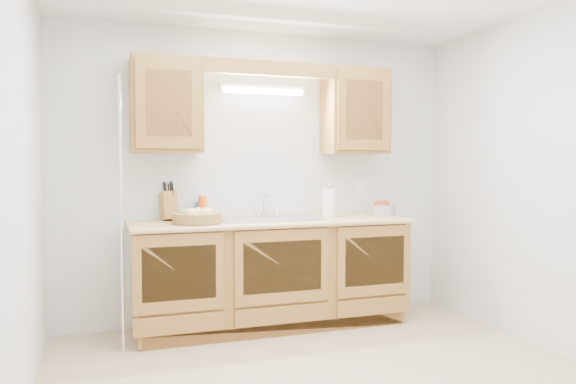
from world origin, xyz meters
name	(u,v)px	position (x,y,z in m)	size (l,w,h in m)	color
room	(327,182)	(0.00, 0.00, 1.25)	(3.52, 3.50, 2.50)	tan
base_cabinets	(271,274)	(0.00, 1.20, 0.44)	(2.20, 0.60, 0.86)	#9F6D2E
countertop	(271,222)	(0.00, 1.19, 0.88)	(2.30, 0.63, 0.04)	tan
upper_cabinet_left	(166,106)	(-0.83, 1.33, 1.83)	(0.55, 0.33, 0.75)	#9F6D2E
upper_cabinet_right	(355,112)	(0.83, 1.33, 1.83)	(0.55, 0.33, 0.75)	#9F6D2E
valance	(271,68)	(0.00, 1.19, 2.14)	(2.20, 0.05, 0.12)	#9F6D2E
fluorescent_fixture	(263,89)	(0.00, 1.42, 2.00)	(0.76, 0.08, 0.08)	white
sink	(271,228)	(0.00, 1.21, 0.83)	(0.84, 0.46, 0.36)	#9E9EA3
wire_shelf_pole	(121,214)	(-1.20, 0.94, 1.00)	(0.03, 0.03, 2.00)	silver
outlet_plate	(359,186)	(0.95, 1.49, 1.15)	(0.08, 0.01, 0.12)	white
fruit_basket	(197,216)	(-0.63, 1.10, 0.95)	(0.48, 0.48, 0.12)	#A47D42
knife_block	(169,206)	(-0.81, 1.40, 1.02)	(0.15, 0.21, 0.33)	#9F6D2E
orange_canister	(203,207)	(-0.54, 1.35, 1.01)	(0.08, 0.08, 0.21)	#F9560D
soap_bottle	(201,207)	(-0.54, 1.44, 1.00)	(0.09, 0.09, 0.21)	blue
sponge	(201,218)	(-0.54, 1.44, 0.91)	(0.11, 0.09, 0.02)	#CC333F
paper_towel	(329,203)	(0.54, 1.24, 1.02)	(0.14, 0.14, 0.29)	silver
apple_bowl	(381,209)	(1.03, 1.21, 0.96)	(0.29, 0.29, 0.13)	silver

